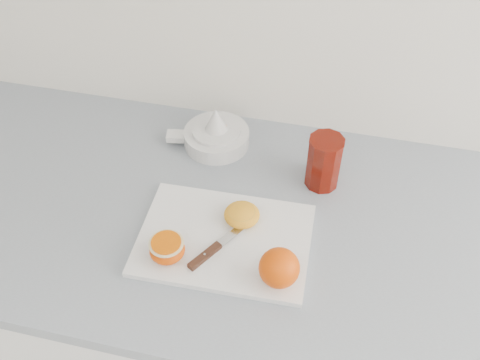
{
  "coord_description": "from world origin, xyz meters",
  "views": [
    {
      "loc": [
        0.42,
        1.03,
        1.69
      ],
      "look_at": [
        0.25,
        1.73,
        0.96
      ],
      "focal_mm": 40.0,
      "sensor_mm": 36.0,
      "label": 1
    }
  ],
  "objects_px": {
    "cutting_board": "(224,240)",
    "red_tumbler": "(324,164)",
    "citrus_juicer": "(216,135)",
    "counter": "(231,326)",
    "half_orange": "(167,249)"
  },
  "relations": [
    {
      "from": "citrus_juicer",
      "to": "red_tumbler",
      "type": "relative_size",
      "value": 1.57
    },
    {
      "from": "red_tumbler",
      "to": "counter",
      "type": "bearing_deg",
      "value": -143.67
    },
    {
      "from": "counter",
      "to": "citrus_juicer",
      "type": "bearing_deg",
      "value": 111.56
    },
    {
      "from": "cutting_board",
      "to": "red_tumbler",
      "type": "height_order",
      "value": "red_tumbler"
    },
    {
      "from": "cutting_board",
      "to": "half_orange",
      "type": "relative_size",
      "value": 4.95
    },
    {
      "from": "cutting_board",
      "to": "half_orange",
      "type": "xyz_separation_m",
      "value": [
        -0.09,
        -0.06,
        0.03
      ]
    },
    {
      "from": "counter",
      "to": "half_orange",
      "type": "height_order",
      "value": "half_orange"
    },
    {
      "from": "cutting_board",
      "to": "citrus_juicer",
      "type": "relative_size",
      "value": 1.73
    },
    {
      "from": "counter",
      "to": "cutting_board",
      "type": "bearing_deg",
      "value": -81.2
    },
    {
      "from": "counter",
      "to": "red_tumbler",
      "type": "bearing_deg",
      "value": 36.33
    },
    {
      "from": "cutting_board",
      "to": "red_tumbler",
      "type": "bearing_deg",
      "value": 51.41
    },
    {
      "from": "cutting_board",
      "to": "citrus_juicer",
      "type": "bearing_deg",
      "value": 108.2
    },
    {
      "from": "citrus_juicer",
      "to": "counter",
      "type": "bearing_deg",
      "value": -68.44
    },
    {
      "from": "counter",
      "to": "citrus_juicer",
      "type": "xyz_separation_m",
      "value": [
        -0.08,
        0.19,
        0.47
      ]
    },
    {
      "from": "cutting_board",
      "to": "citrus_juicer",
      "type": "distance_m",
      "value": 0.28
    }
  ]
}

